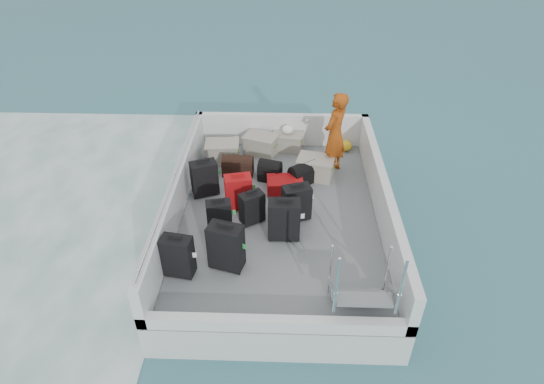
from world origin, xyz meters
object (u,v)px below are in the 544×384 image
at_px(suitcase_0, 178,257).
at_px(suitcase_2, 205,179).
at_px(suitcase_7, 296,203).
at_px(suitcase_8, 285,185).
at_px(passenger, 335,134).
at_px(suitcase_3, 226,247).
at_px(crate_1, 261,145).
at_px(suitcase_6, 284,220).
at_px(suitcase_4, 252,208).
at_px(suitcase_5, 238,192).
at_px(crate_3, 315,168).
at_px(crate_2, 288,142).
at_px(suitcase_1, 219,217).
at_px(crate_0, 223,152).

xyz_separation_m(suitcase_0, suitcase_2, (0.07, 2.02, -0.01)).
xyz_separation_m(suitcase_7, suitcase_8, (-0.20, 0.80, -0.19)).
bearing_deg(passenger, suitcase_3, 0.08).
bearing_deg(crate_1, suitcase_6, -79.22).
height_order(suitcase_2, suitcase_4, suitcase_2).
bearing_deg(passenger, suitcase_0, -7.04).
distance_m(suitcase_5, crate_1, 1.91).
distance_m(suitcase_7, suitcase_8, 0.85).
xyz_separation_m(suitcase_2, suitcase_7, (1.64, -0.67, -0.01)).
xyz_separation_m(suitcase_5, suitcase_8, (0.80, 0.52, -0.19)).
height_order(suitcase_0, suitcase_4, suitcase_0).
bearing_deg(suitcase_5, crate_3, 23.84).
relative_size(suitcase_2, crate_1, 1.05).
distance_m(suitcase_0, suitcase_6, 1.74).
bearing_deg(suitcase_2, suitcase_5, -52.92).
distance_m(suitcase_2, suitcase_3, 1.94).
xyz_separation_m(crate_2, passenger, (0.88, -0.83, 0.64)).
relative_size(suitcase_0, suitcase_5, 1.07).
relative_size(crate_2, crate_3, 0.91).
xyz_separation_m(suitcase_3, crate_1, (0.33, 3.34, -0.19)).
relative_size(suitcase_2, suitcase_6, 0.95).
bearing_deg(suitcase_7, suitcase_5, 145.93).
height_order(suitcase_1, crate_3, suitcase_1).
xyz_separation_m(crate_0, crate_1, (0.76, 0.33, -0.00)).
height_order(suitcase_5, crate_1, suitcase_5).
height_order(suitcase_2, crate_3, suitcase_2).
distance_m(suitcase_2, crate_3, 2.12).
distance_m(suitcase_8, passenger, 1.35).
height_order(suitcase_8, crate_3, crate_3).
xyz_separation_m(suitcase_5, crate_2, (0.84, 2.05, -0.14)).
bearing_deg(suitcase_3, crate_2, 92.02).
xyz_separation_m(suitcase_3, passenger, (1.76, 2.68, 0.44)).
relative_size(suitcase_1, suitcase_4, 1.04).
bearing_deg(suitcase_6, crate_1, 100.26).
bearing_deg(crate_2, suitcase_8, -91.51).
height_order(suitcase_3, passenger, passenger).
xyz_separation_m(suitcase_0, crate_1, (1.01, 3.52, -0.15)).
bearing_deg(suitcase_5, suitcase_7, -28.37).
distance_m(crate_1, crate_2, 0.58).
bearing_deg(crate_0, crate_2, 20.70).
bearing_deg(suitcase_0, suitcase_2, 98.07).
distance_m(suitcase_8, crate_2, 1.53).
xyz_separation_m(suitcase_1, suitcase_6, (1.04, -0.09, 0.05)).
distance_m(suitcase_4, crate_3, 1.80).
relative_size(suitcase_5, passenger, 0.39).
xyz_separation_m(suitcase_3, crate_3, (1.42, 2.47, -0.18)).
distance_m(suitcase_5, suitcase_6, 1.10).
height_order(crate_2, crate_3, crate_3).
bearing_deg(passenger, crate_1, -81.40).
relative_size(suitcase_6, crate_2, 1.19).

